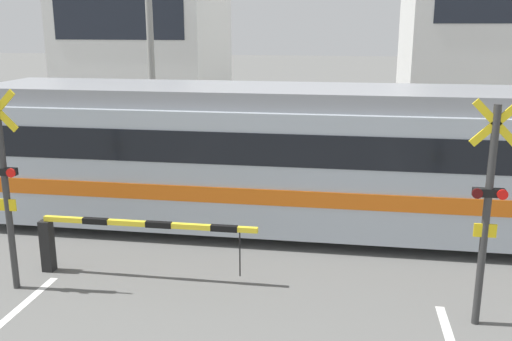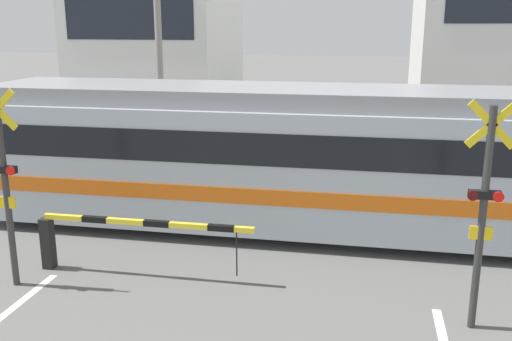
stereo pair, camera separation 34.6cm
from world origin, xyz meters
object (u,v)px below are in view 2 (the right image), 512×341
object	(u,v)px
crossing_signal_right	(483,207)
pedestrian	(259,128)
commuter_train	(454,162)
crossing_barrier_near	(103,233)
crossing_signal_left	(5,180)
crossing_barrier_far	(378,164)

from	to	relation	value
crossing_signal_right	pedestrian	size ratio (longest dim) A/B	2.04
commuter_train	pedestrian	bearing A→B (deg)	127.53
crossing_barrier_near	crossing_signal_right	distance (m)	6.36
crossing_signal_left	crossing_signal_right	world-z (taller)	same
crossing_barrier_far	pedestrian	xyz separation A→B (m)	(-3.94, 3.73, 0.19)
commuter_train	crossing_barrier_far	xyz separation A→B (m)	(-1.43, 3.26, -0.90)
crossing_signal_right	crossing_signal_left	bearing A→B (deg)	180.00
crossing_barrier_far	commuter_train	bearing A→B (deg)	-66.35
crossing_barrier_near	crossing_barrier_far	distance (m)	7.92
commuter_train	pedestrian	size ratio (longest dim) A/B	12.09
pedestrian	crossing_signal_left	bearing A→B (deg)	-101.99
crossing_barrier_far	crossing_signal_left	size ratio (longest dim) A/B	1.17
crossing_signal_left	pedestrian	size ratio (longest dim) A/B	2.04
crossing_barrier_near	crossing_barrier_far	xyz separation A→B (m)	(4.91, 6.22, 0.00)
crossing_signal_left	crossing_signal_right	xyz separation A→B (m)	(7.52, 0.00, 0.00)
crossing_signal_right	crossing_barrier_far	bearing A→B (deg)	100.61
crossing_barrier_far	crossing_signal_left	bearing A→B (deg)	-131.75
commuter_train	pedestrian	world-z (taller)	commuter_train
pedestrian	crossing_barrier_far	bearing A→B (deg)	-43.42
crossing_barrier_near	pedestrian	xyz separation A→B (m)	(0.97, 9.95, 0.19)
crossing_signal_right	pedestrian	world-z (taller)	crossing_signal_right
pedestrian	commuter_train	bearing A→B (deg)	-52.47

